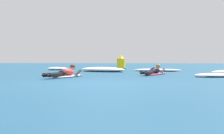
{
  "coord_description": "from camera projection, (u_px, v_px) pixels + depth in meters",
  "views": [
    {
      "loc": [
        2.04,
        -8.17,
        0.63
      ],
      "look_at": [
        -0.35,
        4.07,
        0.38
      ],
      "focal_mm": 47.43,
      "sensor_mm": 36.0,
      "label": 1
    }
  ],
  "objects": [
    {
      "name": "whitewater_far_band",
      "position": [
        103.0,
        70.0,
        17.07
      ],
      "size": [
        3.1,
        2.03,
        0.28
      ],
      "color": "white",
      "rests_on": "ground"
    },
    {
      "name": "surfer_far",
      "position": [
        154.0,
        72.0,
        13.55
      ],
      "size": [
        1.17,
        2.67,
        0.54
      ],
      "color": "#E54C66",
      "rests_on": "ground"
    },
    {
      "name": "whitewater_front",
      "position": [
        157.0,
        70.0,
        17.74
      ],
      "size": [
        2.98,
        1.14,
        0.16
      ],
      "color": "white",
      "rests_on": "ground"
    },
    {
      "name": "drifting_surfboard",
      "position": [
        68.0,
        71.0,
        17.67
      ],
      "size": [
        0.72,
        2.11,
        0.16
      ],
      "color": "#2DB2D1",
      "rests_on": "ground"
    },
    {
      "name": "channel_marker_buoy",
      "position": [
        121.0,
        64.0,
        20.29
      ],
      "size": [
        0.6,
        0.6,
        1.03
      ],
      "color": "yellow",
      "rests_on": "ground"
    },
    {
      "name": "whitewater_mid_left",
      "position": [
        214.0,
        75.0,
        11.55
      ],
      "size": [
        1.7,
        1.24,
        0.15
      ],
      "color": "white",
      "rests_on": "ground"
    },
    {
      "name": "ground_plane",
      "position": [
        136.0,
        71.0,
        18.23
      ],
      "size": [
        120.0,
        120.0,
        0.0
      ],
      "primitive_type": "plane",
      "color": "navy"
    },
    {
      "name": "surfer_near",
      "position": [
        65.0,
        74.0,
        11.4
      ],
      "size": [
        0.87,
        2.59,
        0.54
      ],
      "color": "silver",
      "rests_on": "ground"
    },
    {
      "name": "whitewater_mid_right",
      "position": [
        57.0,
        69.0,
        20.21
      ],
      "size": [
        1.47,
        0.89,
        0.21
      ],
      "color": "white",
      "rests_on": "ground"
    }
  ]
}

